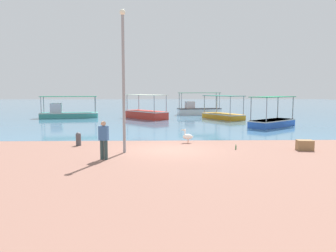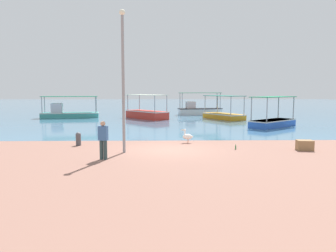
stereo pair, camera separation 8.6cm
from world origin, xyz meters
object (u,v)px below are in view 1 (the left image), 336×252
at_px(fishing_boat_near_left, 198,109).
at_px(fishing_boat_center, 272,121).
at_px(fishing_boat_far_left, 146,113).
at_px(fishing_boat_near_right, 223,114).
at_px(lamp_post, 123,75).
at_px(fisherman_standing, 104,139).
at_px(glass_bottle, 236,147).
at_px(fishing_boat_outer, 67,113).
at_px(cargo_crate, 305,145).
at_px(mooring_bollard, 78,138).
at_px(pelican, 188,136).

distance_m(fishing_boat_near_left, fishing_boat_center, 14.50).
height_order(fishing_boat_far_left, fishing_boat_near_right, fishing_boat_far_left).
relative_size(fishing_boat_near_right, lamp_post, 0.78).
height_order(fisherman_standing, glass_bottle, fisherman_standing).
height_order(fishing_boat_near_right, lamp_post, lamp_post).
xyz_separation_m(fishing_boat_outer, cargo_crate, (17.40, -20.01, -0.31)).
height_order(fishing_boat_outer, cargo_crate, fishing_boat_outer).
bearing_deg(fishing_boat_far_left, fishing_boat_near_right, -4.96).
bearing_deg(fishing_boat_far_left, fishing_boat_center, -37.35).
xyz_separation_m(fisherman_standing, glass_bottle, (6.31, 2.26, -0.80)).
height_order(fishing_boat_near_right, cargo_crate, fishing_boat_near_right).
height_order(fishing_boat_outer, glass_bottle, fishing_boat_outer).
distance_m(fishing_boat_near_right, mooring_bollard, 19.70).
relative_size(fishing_boat_near_right, pelican, 6.56).
relative_size(cargo_crate, glass_bottle, 2.88).
relative_size(fisherman_standing, glass_bottle, 6.26).
bearing_deg(mooring_bollard, fishing_boat_outer, 107.16).
xyz_separation_m(fisherman_standing, cargo_crate, (9.75, 1.99, -0.65)).
bearing_deg(fishing_boat_near_right, cargo_crate, -87.97).
distance_m(fishing_boat_center, fishing_boat_near_right, 7.91).
relative_size(pelican, mooring_bollard, 1.09).
relative_size(pelican, lamp_post, 0.12).
xyz_separation_m(pelican, lamp_post, (-3.31, -2.83, 3.37)).
bearing_deg(fishing_boat_outer, mooring_bollard, -72.84).
distance_m(fishing_boat_near_right, fisherman_standing, 21.94).
distance_m(fishing_boat_far_left, cargo_crate, 20.61).
bearing_deg(cargo_crate, fishing_boat_near_right, 92.03).
relative_size(lamp_post, fisherman_standing, 3.99).
distance_m(fishing_boat_near_left, lamp_post, 25.70).
bearing_deg(fisherman_standing, lamp_post, 65.83).
bearing_deg(fishing_boat_near_right, pelican, -108.11).
relative_size(lamp_post, mooring_bollard, 9.22).
bearing_deg(fishing_boat_near_left, fishing_boat_outer, -164.02).
bearing_deg(fishing_boat_near_right, lamp_post, -114.57).
bearing_deg(lamp_post, fisherman_standing, -114.17).
relative_size(fishing_boat_far_left, fishing_boat_outer, 0.84).
distance_m(fishing_boat_center, mooring_bollard, 16.30).
height_order(pelican, cargo_crate, pelican).
relative_size(fishing_boat_near_left, lamp_post, 0.82).
bearing_deg(cargo_crate, lamp_post, -177.60).
bearing_deg(pelican, lamp_post, -139.54).
bearing_deg(fishing_boat_near_left, fisherman_standing, -105.43).
xyz_separation_m(fishing_boat_center, lamp_post, (-11.00, -10.87, 3.26)).
distance_m(lamp_post, fisherman_standing, 3.34).
bearing_deg(fishing_boat_center, pelican, -133.69).
bearing_deg(fishing_boat_near_left, fishing_boat_center, -72.02).
bearing_deg(mooring_bollard, cargo_crate, -8.20).
distance_m(fishing_boat_far_left, glass_bottle, 19.15).
relative_size(fishing_boat_center, mooring_bollard, 6.29).
xyz_separation_m(fishing_boat_outer, mooring_bollard, (5.66, -18.32, -0.17)).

